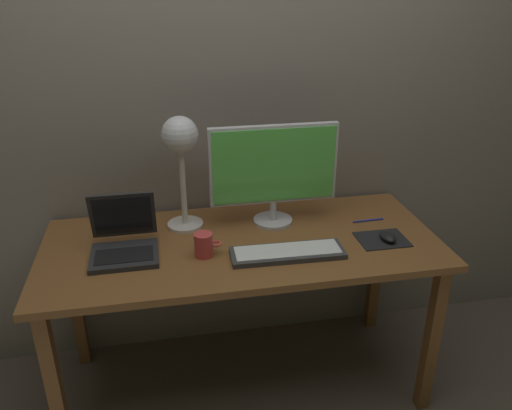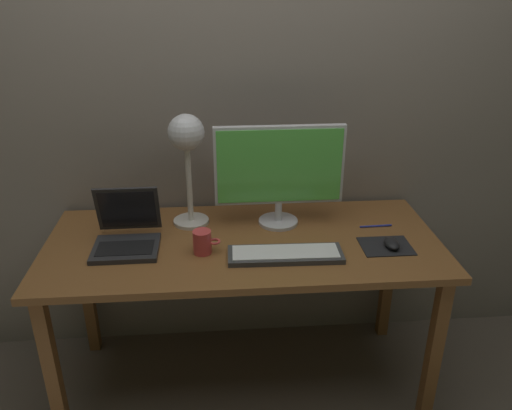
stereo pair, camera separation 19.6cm
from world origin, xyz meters
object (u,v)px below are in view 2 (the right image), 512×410
Objects in this scene: keyboard_main at (285,254)px; mouse at (392,243)px; laptop at (127,229)px; desk_lamp at (187,144)px; pen at (376,226)px; coffee_mug at (203,242)px; monitor at (279,170)px.

keyboard_main is 0.43m from mouse.
laptop is 0.42m from desk_lamp.
mouse reaches higher than pen.
keyboard_main is 3.17× the size of pen.
keyboard_main is 0.60m from desk_lamp.
pen is at bearing 12.41° from coffee_mug.
monitor is at bearing 148.86° from mouse.
laptop is 0.32m from coffee_mug.
keyboard_main is 4.16× the size of coffee_mug.
desk_lamp is 5.02× the size of mouse.
desk_lamp is 4.52× the size of coffee_mug.
mouse is 0.69× the size of pen.
mouse is (0.42, -0.25, -0.23)m from monitor.
desk_lamp is 3.44× the size of pen.
monitor is 0.45m from coffee_mug.
keyboard_main is 0.64m from laptop.
monitor reaches higher than keyboard_main.
mouse is (1.05, -0.12, -0.04)m from laptop.
keyboard_main is 0.32m from coffee_mug.
desk_lamp is 0.87m from pen.
laptop is at bearing 165.52° from keyboard_main.
keyboard_main is at bearing -175.14° from mouse.
mouse is at bearing -31.14° from monitor.
desk_lamp reaches higher than pen.
laptop is at bearing -176.59° from pen.
laptop reaches higher than keyboard_main.
mouse is at bearing 4.86° from keyboard_main.
laptop is at bearing -145.96° from desk_lamp.
laptop is 2.82× the size of mouse.
monitor reaches higher than laptop.
pen is (0.41, -0.07, -0.24)m from monitor.
monitor is 0.37m from keyboard_main.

